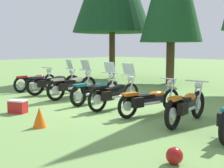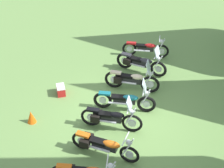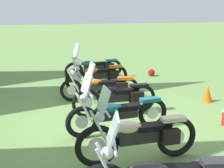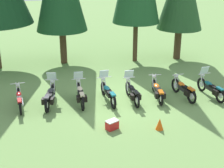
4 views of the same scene
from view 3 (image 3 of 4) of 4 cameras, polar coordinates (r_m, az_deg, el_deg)
ground_plane at (r=7.29m, az=1.01°, el=-7.31°), size 80.00×80.00×0.00m
motorcycle_2 at (r=5.45m, az=5.10°, el=-9.54°), size 0.67×2.24×1.39m
motorcycle_3 at (r=6.61m, az=0.99°, el=-5.39°), size 0.74×2.34×1.36m
motorcycle_4 at (r=7.71m, az=0.74°, el=-2.28°), size 0.61×2.20×1.38m
motorcycle_5 at (r=8.90m, az=-1.92°, el=-0.36°), size 0.70×2.31×0.98m
motorcycle_6 at (r=10.14m, az=-2.55°, el=1.61°), size 0.74×2.17×1.02m
motorcycle_7 at (r=11.47m, az=-3.28°, el=3.15°), size 0.77×2.25×1.37m
traffic_cone at (r=9.22m, az=17.32°, el=-1.73°), size 0.32×0.32×0.48m
dropped_helmet at (r=12.15m, az=7.35°, el=2.13°), size 0.28×0.28×0.28m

